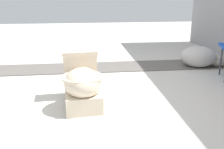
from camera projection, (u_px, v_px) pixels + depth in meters
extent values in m
plane|color=beige|center=(96.00, 96.00, 2.86)|extent=(14.00, 14.00, 0.00)
cube|color=#605B56|center=(124.00, 66.00, 3.96)|extent=(0.56, 8.00, 0.01)
cube|color=beige|center=(82.00, 96.00, 2.63)|extent=(0.62, 0.38, 0.17)
ellipsoid|color=beige|center=(83.00, 83.00, 2.48)|extent=(0.46, 0.39, 0.28)
cylinder|color=beige|center=(82.00, 77.00, 2.47)|extent=(0.42, 0.42, 0.03)
cube|color=beige|center=(80.00, 68.00, 2.76)|extent=(0.20, 0.35, 0.30)
cube|color=beige|center=(79.00, 52.00, 2.70)|extent=(0.23, 0.38, 0.04)
cylinder|color=silver|center=(87.00, 50.00, 2.71)|extent=(0.02, 0.02, 0.01)
cylinder|color=#38383D|center=(221.00, 60.00, 3.52)|extent=(0.02, 0.02, 0.40)
ellipsoid|color=#B7B2AD|center=(198.00, 57.00, 3.91)|extent=(0.52, 0.60, 0.32)
ellipsoid|color=gray|center=(217.00, 61.00, 3.95)|extent=(0.38, 0.38, 0.18)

